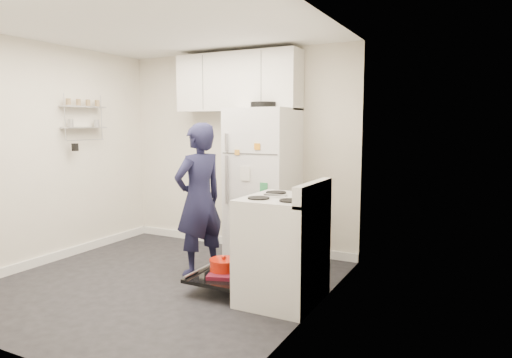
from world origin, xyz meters
The scene contains 7 objects.
room centered at (-0.03, 0.03, 1.21)m, with size 3.21×3.21×2.51m.
electric_range centered at (1.26, 0.15, 0.47)m, with size 0.66×0.76×1.10m.
open_oven_door centered at (0.67, 0.14, 0.18)m, with size 0.55×0.70×0.22m.
refrigerator centered at (0.54, 1.25, 0.89)m, with size 0.72×0.74×1.84m.
upper_cabinets centered at (0.10, 1.43, 2.10)m, with size 1.60×0.33×0.70m, color silver.
wall_shelf_rack centered at (-1.52, 0.49, 1.68)m, with size 0.14×0.60×0.61m.
person centered at (0.19, 0.43, 0.80)m, with size 0.59×0.38×1.61m, color #181937.
Camera 1 is at (2.88, -3.50, 1.59)m, focal length 32.00 mm.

